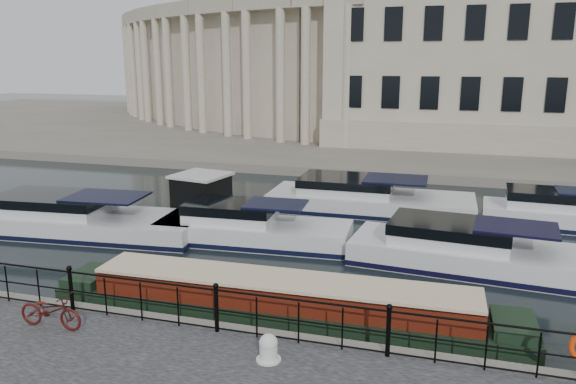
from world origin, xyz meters
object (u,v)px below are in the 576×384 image
object	(u,v)px
mooring_bollard	(268,348)
narrowboat	(281,307)
bicycle	(51,311)
harbour_hut	(202,201)

from	to	relation	value
mooring_bollard	narrowboat	size ratio (longest dim) A/B	0.05
bicycle	narrowboat	bearing A→B (deg)	-58.54
mooring_bollard	narrowboat	distance (m)	3.07
narrowboat	harbour_hut	bearing A→B (deg)	125.98
mooring_bollard	harbour_hut	size ratio (longest dim) A/B	0.19
harbour_hut	narrowboat	bearing A→B (deg)	-42.04
bicycle	narrowboat	size ratio (longest dim) A/B	0.13
bicycle	narrowboat	distance (m)	5.73
bicycle	harbour_hut	bearing A→B (deg)	5.30
narrowboat	harbour_hut	size ratio (longest dim) A/B	3.98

